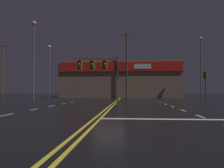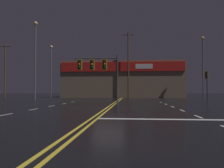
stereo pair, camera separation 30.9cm
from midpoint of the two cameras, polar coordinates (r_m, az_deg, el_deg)
The scene contains 9 objects.
ground_plane at distance 17.37m, azimuth -0.42°, elevation -6.28°, with size 200.00×200.00×0.00m, color black.
road_markings at distance 15.98m, azimuth 2.92°, elevation -6.65°, with size 15.76×60.00×0.01m.
traffic_signal_median at distance 19.86m, azimuth -3.40°, elevation 4.45°, with size 4.10×0.36×4.56m.
traffic_signal_corner_northeast at distance 30.47m, azimuth 23.80°, elevation 1.21°, with size 0.42×0.36×3.91m.
streetlight_near_left at distance 34.34m, azimuth -19.14°, elevation 8.12°, with size 0.56×0.56×11.63m.
streetlight_near_right at distance 44.34m, azimuth -15.42°, elevation 4.88°, with size 0.56×0.56×10.25m.
streetlight_far_left at distance 41.61m, azimuth 22.84°, elevation 5.88°, with size 0.56×0.56×10.90m.
building_backdrop at distance 46.43m, azimuth 3.02°, elevation 1.01°, with size 24.02×10.23×7.24m.
utility_pole_row at distance 40.87m, azimuth 4.68°, elevation 5.02°, with size 46.99×0.26×12.75m.
Camera 2 is at (1.81, -17.22, 1.35)m, focal length 35.00 mm.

